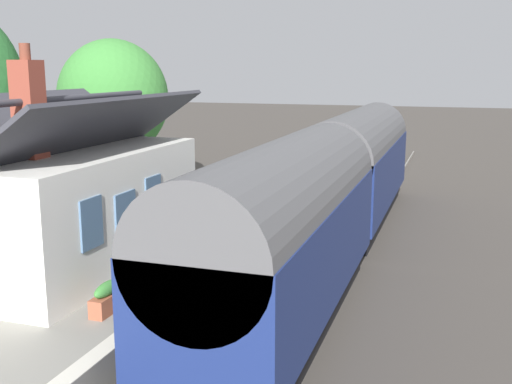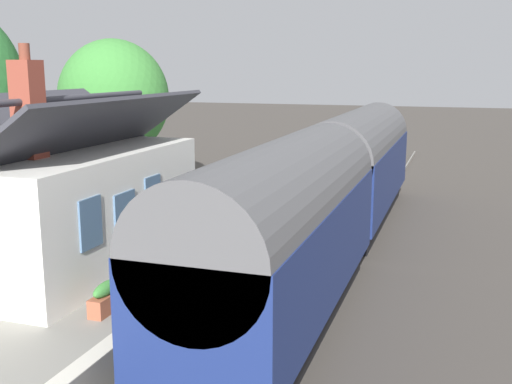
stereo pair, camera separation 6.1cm
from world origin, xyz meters
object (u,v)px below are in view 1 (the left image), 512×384
Objects in this scene: train at (332,187)px; planter_under_sign at (186,253)px; bench_near_building at (245,185)px; tree_far_right at (113,85)px; planter_bench_left at (196,177)px; tree_behind_building at (113,99)px; station_building at (70,204)px; planter_by_door at (108,297)px; planter_edge_far at (275,166)px; bench_platform_end at (268,169)px.

planter_under_sign is (-5.38, 2.57, -0.83)m from train.
tree_far_right is (10.36, 11.94, 3.42)m from bench_near_building.
planter_bench_left is 5.12m from tree_behind_building.
station_building is at bearing 101.75° from planter_under_sign.
planter_under_sign is 3.09m from planter_by_door.
station_building is at bearing 171.45° from bench_near_building.
train is at bearing -19.10° from planter_by_door.
tree_behind_building is at bearing -148.75° from tree_far_right.
station_building is 7.70× the size of planter_by_door.
tree_far_right reaches higher than train.
station_building is at bearing 137.56° from train.
planter_edge_far reaches higher than planter_bench_left.
planter_under_sign is 23.58m from tree_far_right.
bench_platform_end is 7.51m from tree_behind_building.
train is 8.40m from bench_platform_end.
bench_platform_end reaches higher than planter_bench_left.
train reaches higher than bench_near_building.
tree_far_right is (19.67, 10.54, 2.31)m from station_building.
planter_by_door is at bearing 160.90° from train.
station_building is 1.06× the size of tree_behind_building.
tree_behind_building is (-1.95, 6.55, 3.12)m from bench_platform_end.
tree_far_right is (19.06, 13.44, 3.49)m from planter_under_sign.
planter_under_sign is 0.79× the size of planter_by_door.
bench_platform_end is 1.81× the size of planter_under_sign.
tree_behind_building is (11.20, 5.40, 2.01)m from station_building.
planter_bench_left is at bearing -90.14° from tree_behind_building.
bench_platform_end is 0.20× the size of tree_behind_building.
planter_bench_left is at bearing -133.17° from tree_far_right.
planter_edge_far is 0.11× the size of tree_far_right.
tree_far_right is at bearing 46.83° from planter_bench_left.
tree_far_right is at bearing 35.18° from planter_under_sign.
tree_far_right is at bearing 49.05° from bench_near_building.
bench_platform_end is at bearing -73.45° from tree_behind_building.
train is 12.29m from tree_behind_building.
train is 3.03× the size of tree_behind_building.
tree_behind_building reaches higher than planter_edge_far.
train is 27.96× the size of planter_under_sign.
tree_behind_building reaches higher than planter_bench_left.
planter_edge_far is (14.08, 1.90, -0.04)m from planter_under_sign.
train reaches higher than planter_edge_far.
planter_under_sign is at bearing -6.51° from planter_by_door.
station_building is 11.36m from planter_bench_left.
bench_near_building is (3.32, 4.07, -0.76)m from train.
train is 22.04× the size of planter_by_door.
planter_by_door is at bearing -174.87° from bench_platform_end.
planter_bench_left is (-3.49, 2.49, -0.08)m from planter_edge_far.
tree_behind_building is 1.10× the size of tree_far_right.
planter_edge_far is at bearing 7.70° from planter_under_sign.
bench_platform_end is at bearing -119.17° from tree_far_right.
planter_under_sign is 14.21m from planter_edge_far.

